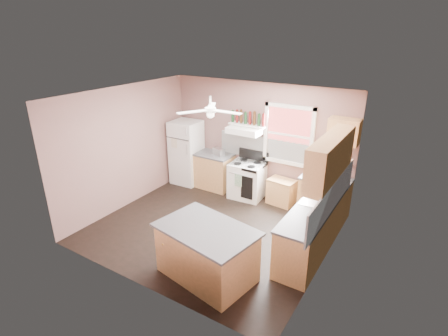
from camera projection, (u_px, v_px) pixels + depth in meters
The scene contains 32 objects.
floor at pixel (212, 228), 7.13m from camera, with size 4.50×4.50×0.00m, color black.
ceiling at pixel (210, 96), 6.12m from camera, with size 4.50×4.50×0.00m, color white.
wall_back at pixel (259, 140), 8.22m from camera, with size 4.50×0.05×2.70m, color #785550.
wall_right at pixel (331, 195), 5.51m from camera, with size 0.05×4.00×2.70m, color #785550.
wall_left at pixel (126, 147), 7.73m from camera, with size 0.05×4.00×2.70m, color #785550.
backsplash_back at pixel (275, 151), 8.03m from camera, with size 2.90×0.03×0.55m, color white.
backsplash_right at pixel (332, 197), 5.83m from camera, with size 0.03×2.60×0.55m, color white.
window_view at pixel (289, 135), 7.73m from camera, with size 1.00×0.02×1.20m, color maroon.
window_frame at pixel (288, 135), 7.71m from camera, with size 1.16×0.07×1.36m, color white.
refrigerator at pixel (187, 152), 9.00m from camera, with size 0.69×0.68×1.64m, color white.
base_cabinet_left at pixel (214, 171), 8.83m from camera, with size 0.90×0.60×0.86m, color #A77D45.
counter_left at pixel (214, 155), 8.66m from camera, with size 0.92×0.62×0.04m, color #444447.
toaster at pixel (219, 152), 8.53m from camera, with size 0.28×0.16×0.18m, color silver.
stove at pixel (247, 180), 8.31m from camera, with size 0.77×0.64×0.86m, color white.
range_hood at pixel (245, 130), 8.02m from camera, with size 0.78×0.50×0.14m, color white.
bottle_shelf at pixel (248, 125), 8.07m from camera, with size 0.90×0.26×0.03m, color white.
cart at pixel (281, 192), 8.03m from camera, with size 0.60×0.40×0.60m, color #A77D45.
base_cabinet_corner at pixel (324, 198), 7.45m from camera, with size 1.00×0.60×0.86m, color #A77D45.
base_cabinet_right at pixel (312, 231), 6.25m from camera, with size 0.60×2.20×0.86m, color #A77D45.
counter_corner at pixel (326, 179), 7.29m from camera, with size 1.02×0.62×0.04m, color #444447.
counter_right at pixel (314, 208), 6.09m from camera, with size 0.62×2.22×0.04m, color #444447.
sink at pixel (317, 203), 6.24m from camera, with size 0.55×0.45×0.03m, color silver.
faucet at pixel (327, 202), 6.14m from camera, with size 0.03×0.03×0.14m, color silver.
upper_cabinet_right at pixel (331, 158), 5.84m from camera, with size 0.33×1.80×0.76m, color #A77D45.
upper_cabinet_corner at pixel (344, 131), 6.91m from camera, with size 0.60×0.33×0.52m, color #A77D45.
paper_towel at pixel (346, 163), 7.12m from camera, with size 0.12×0.12×0.26m, color white.
island at pixel (207, 253), 5.62m from camera, with size 1.47×0.93×0.86m, color #A77D45.
island_top at pixel (206, 229), 5.45m from camera, with size 1.56×1.02×0.04m, color #444447.
ceiling_fan_hub at pixel (210, 110), 6.21m from camera, with size 0.20×0.20×0.08m, color white.
soap_bottle at pixel (327, 202), 6.03m from camera, with size 0.08×0.08×0.21m, color silver.
red_caddy at pixel (333, 187), 6.73m from camera, with size 0.18×0.12×0.10m, color #B80F15.
wine_bottles at pixel (248, 118), 8.01m from camera, with size 0.86×0.06×0.31m.
Camera 1 is at (3.44, -5.10, 3.81)m, focal length 28.00 mm.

